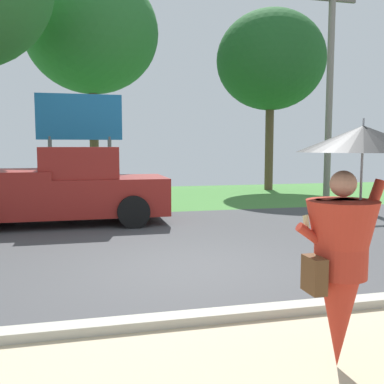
% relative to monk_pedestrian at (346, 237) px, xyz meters
% --- Properties ---
extents(ground_plane, '(40.00, 22.00, 0.20)m').
position_rel_monk_pedestrian_xyz_m(ground_plane, '(-0.57, 6.18, -1.19)').
color(ground_plane, '#424244').
extents(monk_pedestrian, '(1.12, 1.09, 2.13)m').
position_rel_monk_pedestrian_xyz_m(monk_pedestrian, '(0.00, 0.00, 0.00)').
color(monk_pedestrian, '#B22D1E').
rests_on(monk_pedestrian, ground_plane).
extents(pickup_truck, '(5.20, 2.28, 1.88)m').
position_rel_monk_pedestrian_xyz_m(pickup_truck, '(-2.72, 7.97, -0.27)').
color(pickup_truck, maroon).
rests_on(pickup_truck, ground_plane).
extents(utility_pole, '(1.80, 0.24, 7.69)m').
position_rel_monk_pedestrian_xyz_m(utility_pole, '(6.57, 11.41, 2.88)').
color(utility_pole, gray).
rests_on(utility_pole, ground_plane).
extents(roadside_billboard, '(2.60, 0.12, 3.50)m').
position_rel_monk_pedestrian_xyz_m(roadside_billboard, '(-2.26, 10.98, 1.41)').
color(roadside_billboard, slate).
rests_on(roadside_billboard, ground_plane).
extents(tree_left_far, '(5.27, 5.27, 8.78)m').
position_rel_monk_pedestrian_xyz_m(tree_left_far, '(-1.74, 15.21, 5.23)').
color(tree_left_far, brown).
rests_on(tree_left_far, ground_plane).
extents(tree_center_back, '(4.63, 4.63, 7.66)m').
position_rel_monk_pedestrian_xyz_m(tree_center_back, '(5.70, 14.73, 4.39)').
color(tree_center_back, brown).
rests_on(tree_center_back, ground_plane).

